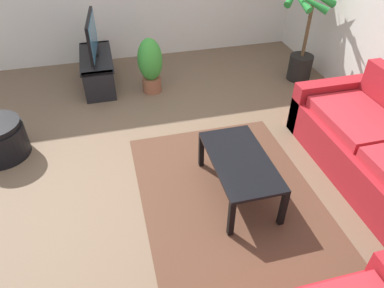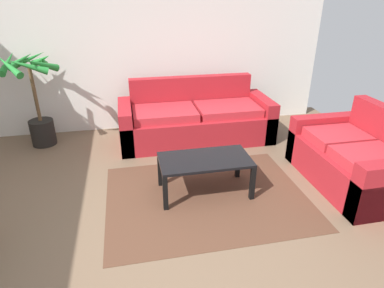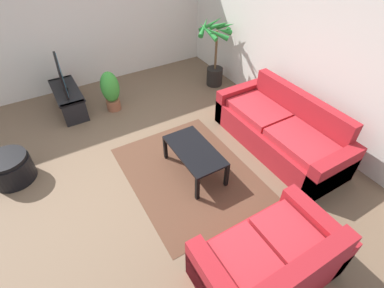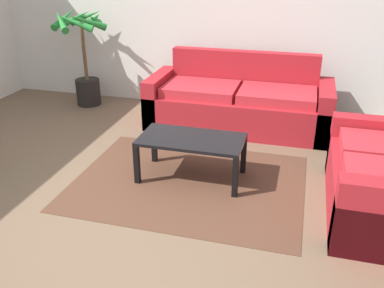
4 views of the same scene
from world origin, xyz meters
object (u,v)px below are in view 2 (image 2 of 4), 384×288
object	(u,v)px
couch_loveseat	(354,160)
coffee_table	(205,163)
couch_main	(195,120)
potted_palm	(36,102)

from	to	relation	value
couch_loveseat	coffee_table	world-z (taller)	couch_loveseat
couch_loveseat	coffee_table	distance (m)	1.78
couch_main	potted_palm	size ratio (longest dim) A/B	1.66
couch_main	coffee_table	distance (m)	1.50
couch_loveseat	potted_palm	size ratio (longest dim) A/B	1.08
couch_main	coffee_table	xyz separation A→B (m)	(-0.21, -1.48, 0.07)
potted_palm	coffee_table	bearing A→B (deg)	-40.19
couch_main	couch_loveseat	size ratio (longest dim) A/B	1.53
coffee_table	potted_palm	bearing A→B (deg)	139.81
couch_loveseat	potted_palm	bearing A→B (deg)	153.76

